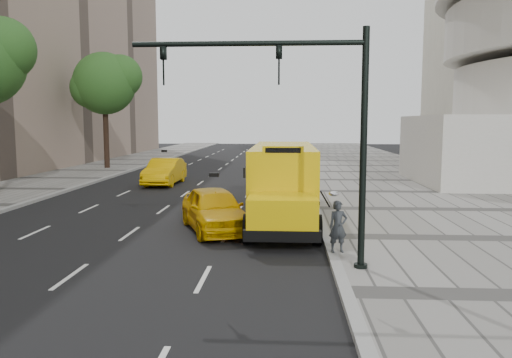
# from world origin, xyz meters

# --- Properties ---
(ground) EXTENTS (140.00, 140.00, 0.00)m
(ground) POSITION_xyz_m (0.00, 0.00, 0.00)
(ground) COLOR black
(ground) RESTS_ON ground
(sidewalk_museum) EXTENTS (12.00, 140.00, 0.15)m
(sidewalk_museum) POSITION_xyz_m (12.00, 0.00, 0.07)
(sidewalk_museum) COLOR gray
(sidewalk_museum) RESTS_ON ground
(curb_museum) EXTENTS (0.30, 140.00, 0.15)m
(curb_museum) POSITION_xyz_m (6.00, 0.00, 0.07)
(curb_museum) COLOR gray
(curb_museum) RESTS_ON ground
(curb_far) EXTENTS (0.30, 140.00, 0.15)m
(curb_far) POSITION_xyz_m (-8.00, 0.00, 0.07)
(curb_far) COLOR gray
(curb_far) RESTS_ON ground
(tree_c) EXTENTS (5.78, 5.14, 9.76)m
(tree_c) POSITION_xyz_m (-10.40, 18.97, 7.23)
(tree_c) COLOR black
(tree_c) RESTS_ON ground
(school_bus) EXTENTS (2.96, 11.56, 3.19)m
(school_bus) POSITION_xyz_m (4.50, -1.33, 1.76)
(school_bus) COLOR #E0B606
(school_bus) RESTS_ON ground
(taxi_near) EXTENTS (3.46, 5.10, 1.61)m
(taxi_near) POSITION_xyz_m (1.98, -4.32, 0.81)
(taxi_near) COLOR #DBA201
(taxi_near) RESTS_ON ground
(taxi_far) EXTENTS (1.86, 5.10, 1.67)m
(taxi_far) POSITION_xyz_m (-3.16, 9.15, 0.83)
(taxi_far) COLOR #DBA201
(taxi_far) RESTS_ON ground
(pedestrian) EXTENTS (0.64, 0.50, 1.55)m
(pedestrian) POSITION_xyz_m (6.15, -7.72, 0.92)
(pedestrian) COLOR #2D3135
(pedestrian) RESTS_ON sidewalk_museum
(traffic_signal) EXTENTS (6.18, 0.36, 6.40)m
(traffic_signal) POSITION_xyz_m (5.19, -9.25, 4.09)
(traffic_signal) COLOR black
(traffic_signal) RESTS_ON ground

